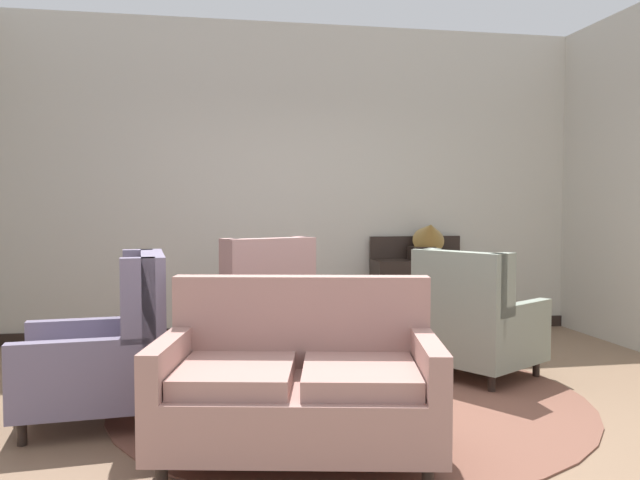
% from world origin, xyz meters
% --- Properties ---
extents(ground, '(8.53, 8.53, 0.00)m').
position_xyz_m(ground, '(0.00, 0.00, 0.00)').
color(ground, '#896B51').
extents(wall_back, '(6.25, 0.08, 3.27)m').
position_xyz_m(wall_back, '(0.00, 2.64, 1.63)').
color(wall_back, beige).
rests_on(wall_back, ground).
extents(baseboard_back, '(6.09, 0.03, 0.12)m').
position_xyz_m(baseboard_back, '(0.00, 2.59, 0.06)').
color(baseboard_back, black).
rests_on(baseboard_back, ground).
extents(area_rug, '(3.33, 3.33, 0.01)m').
position_xyz_m(area_rug, '(0.00, 0.30, 0.01)').
color(area_rug, brown).
rests_on(area_rug, ground).
extents(coffee_table, '(0.97, 0.97, 0.52)m').
position_xyz_m(coffee_table, '(-0.21, 0.16, 0.44)').
color(coffee_table, black).
rests_on(coffee_table, ground).
extents(porcelain_vase, '(0.14, 0.14, 0.37)m').
position_xyz_m(porcelain_vase, '(-0.24, 0.18, 0.68)').
color(porcelain_vase, '#4C7A66').
rests_on(porcelain_vase, coffee_table).
extents(settee, '(1.61, 1.13, 0.96)m').
position_xyz_m(settee, '(-0.53, -0.76, 0.41)').
color(settee, tan).
rests_on(settee, ground).
extents(armchair_near_window, '(1.09, 1.08, 1.03)m').
position_xyz_m(armchair_near_window, '(1.08, 0.62, 0.44)').
color(armchair_near_window, gray).
rests_on(armchair_near_window, ground).
extents(armchair_beside_settee, '(0.96, 0.91, 1.07)m').
position_xyz_m(armchair_beside_settee, '(-1.62, 0.13, 0.44)').
color(armchair_beside_settee, slate).
rests_on(armchair_beside_settee, ground).
extents(armchair_near_sideboard, '(1.03, 1.09, 1.11)m').
position_xyz_m(armchair_near_sideboard, '(-0.57, 1.32, 0.46)').
color(armchair_near_sideboard, tan).
rests_on(armchair_near_sideboard, ground).
extents(sideboard, '(1.01, 0.40, 1.05)m').
position_xyz_m(sideboard, '(1.24, 2.35, 0.47)').
color(sideboard, black).
rests_on(sideboard, ground).
extents(gramophone, '(0.43, 0.50, 0.51)m').
position_xyz_m(gramophone, '(1.29, 2.26, 1.05)').
color(gramophone, black).
rests_on(gramophone, sideboard).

